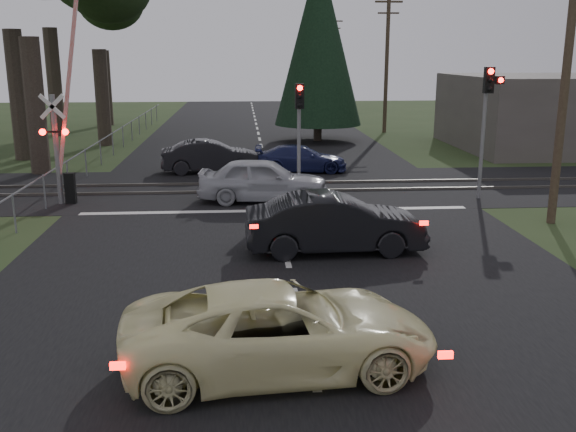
{
  "coord_description": "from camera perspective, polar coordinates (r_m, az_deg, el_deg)",
  "views": [
    {
      "loc": [
        -1.11,
        -12.75,
        5.12
      ],
      "look_at": [
        -0.02,
        2.33,
        1.3
      ],
      "focal_mm": 40.0,
      "sensor_mm": 36.0,
      "label": 1
    }
  ],
  "objects": [
    {
      "name": "rail_far",
      "position": [
        26.07,
        -1.62,
        2.96
      ],
      "size": [
        120.0,
        0.12,
        0.1
      ],
      "primitive_type": "cube",
      "color": "#59544C",
      "rests_on": "ground"
    },
    {
      "name": "crossing_signal",
      "position": [
        23.57,
        -19.37,
        5.91
      ],
      "size": [
        1.62,
        0.38,
        6.96
      ],
      "color": "slate",
      "rests_on": "ground"
    },
    {
      "name": "dark_hatchback",
      "position": [
        16.99,
        4.18,
        -0.67
      ],
      "size": [
        4.76,
        1.79,
        1.55
      ],
      "primitive_type": "imported",
      "rotation": [
        0.0,
        0.0,
        1.6
      ],
      "color": "black",
      "rests_on": "ground"
    },
    {
      "name": "conifer_tree",
      "position": [
        39.03,
        2.74,
        15.45
      ],
      "size": [
        5.2,
        5.2,
        11.0
      ],
      "color": "#473D33",
      "rests_on": "ground"
    },
    {
      "name": "utility_pole_mid",
      "position": [
        43.82,
        8.77,
        13.51
      ],
      "size": [
        1.8,
        0.26,
        9.0
      ],
      "color": "#4C3D2D",
      "rests_on": "ground"
    },
    {
      "name": "silver_car",
      "position": [
        22.83,
        -2.23,
        3.21
      ],
      "size": [
        4.75,
        2.29,
        1.56
      ],
      "primitive_type": "imported",
      "rotation": [
        0.0,
        0.0,
        1.47
      ],
      "color": "#AAACB2",
      "rests_on": "ground"
    },
    {
      "name": "stop_line",
      "position": [
        21.59,
        -1.08,
        0.49
      ],
      "size": [
        13.0,
        0.35,
        0.0
      ],
      "primitive_type": "cube",
      "color": "silver",
      "rests_on": "ground"
    },
    {
      "name": "utility_pole_far",
      "position": [
        68.43,
        4.05,
        13.82
      ],
      "size": [
        1.8,
        0.26,
        9.0
      ],
      "color": "#4C3D2D",
      "rests_on": "ground"
    },
    {
      "name": "ground",
      "position": [
        13.79,
        0.78,
        -7.63
      ],
      "size": [
        120.0,
        120.0,
        0.0
      ],
      "primitive_type": "plane",
      "color": "#28391A",
      "rests_on": "ground"
    },
    {
      "name": "cream_coupe",
      "position": [
        10.75,
        -0.74,
        -10.01
      ],
      "size": [
        5.37,
        2.85,
        1.44
      ],
      "primitive_type": "imported",
      "rotation": [
        0.0,
        0.0,
        1.66
      ],
      "color": "beige",
      "rests_on": "ground"
    },
    {
      "name": "blue_sedan",
      "position": [
        28.73,
        1.17,
        5.11
      ],
      "size": [
        4.15,
        1.85,
        1.18
      ],
      "primitive_type": "imported",
      "rotation": [
        0.0,
        0.0,
        1.52
      ],
      "color": "#1A204F",
      "rests_on": "ground"
    },
    {
      "name": "rail_corridor",
      "position": [
        25.3,
        -1.54,
        2.51
      ],
      "size": [
        120.0,
        8.0,
        0.01
      ],
      "primitive_type": "cube",
      "color": "black",
      "rests_on": "ground"
    },
    {
      "name": "road",
      "position": [
        23.35,
        -1.32,
        1.52
      ],
      "size": [
        14.0,
        100.0,
        0.01
      ],
      "primitive_type": "cube",
      "color": "black",
      "rests_on": "ground"
    },
    {
      "name": "utility_pole_near",
      "position": [
        21.07,
        23.53,
        11.96
      ],
      "size": [
        1.8,
        0.26,
        9.0
      ],
      "color": "#4C3D2D",
      "rests_on": "ground"
    },
    {
      "name": "traffic_signal_center",
      "position": [
        23.64,
        1.01,
        8.56
      ],
      "size": [
        0.32,
        0.48,
        4.1
      ],
      "color": "slate",
      "rests_on": "ground"
    },
    {
      "name": "fence_left",
      "position": [
        36.24,
        -14.81,
        5.59
      ],
      "size": [
        0.1,
        36.0,
        1.2
      ],
      "primitive_type": null,
      "color": "slate",
      "rests_on": "ground"
    },
    {
      "name": "rail_near",
      "position": [
        24.51,
        -1.46,
        2.24
      ],
      "size": [
        120.0,
        0.12,
        0.1
      ],
      "primitive_type": "cube",
      "color": "#59544C",
      "rests_on": "ground"
    },
    {
      "name": "traffic_signal_right",
      "position": [
        23.92,
        17.32,
        9.22
      ],
      "size": [
        0.68,
        0.48,
        4.7
      ],
      "color": "slate",
      "rests_on": "ground"
    },
    {
      "name": "dark_car_far",
      "position": [
        28.78,
        -6.89,
        5.28
      ],
      "size": [
        4.47,
        1.92,
        1.43
      ],
      "primitive_type": "imported",
      "rotation": [
        0.0,
        0.0,
        1.67
      ],
      "color": "black",
      "rests_on": "ground"
    }
  ]
}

